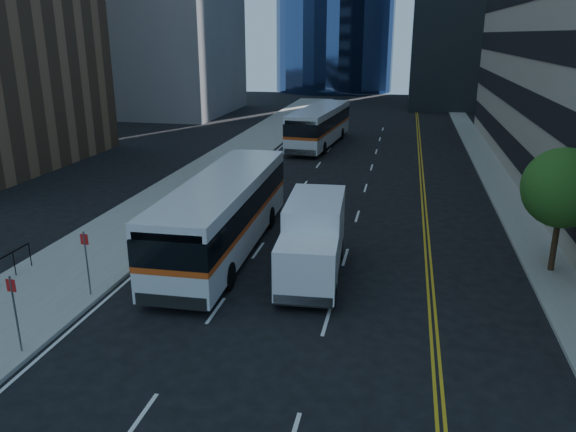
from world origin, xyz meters
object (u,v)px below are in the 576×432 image
object	(u,v)px
street_tree	(563,188)
box_truck	(313,239)
bus_rear	(320,125)
bus_front	(224,212)

from	to	relation	value
street_tree	box_truck	distance (m)	10.08
bus_rear	box_truck	bearing A→B (deg)	-76.76
bus_rear	box_truck	distance (m)	28.48
bus_front	box_truck	size ratio (longest dim) A/B	2.00
bus_rear	box_truck	size ratio (longest dim) A/B	1.99
box_truck	bus_rear	bearing A→B (deg)	94.70
street_tree	box_truck	world-z (taller)	street_tree
street_tree	bus_rear	distance (m)	29.29
street_tree	bus_rear	xyz separation A→B (m)	(-13.64, 25.86, -1.83)
bus_front	bus_rear	bearing A→B (deg)	88.17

